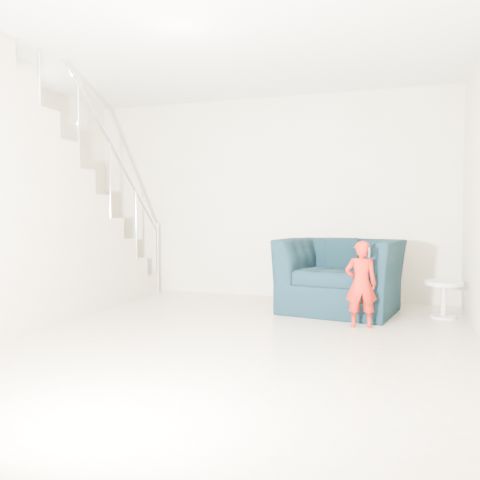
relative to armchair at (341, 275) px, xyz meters
name	(u,v)px	position (x,y,z in m)	size (l,w,h in m)	color
floor	(181,345)	(-1.13, -1.95, -0.42)	(5.50, 5.50, 0.00)	tan
ceiling	(179,26)	(-1.13, -1.95, 2.28)	(5.50, 5.50, 0.00)	silver
back_wall	(264,198)	(-1.13, 0.80, 0.93)	(5.00, 5.00, 0.00)	#C1B69D
armchair	(341,275)	(0.00, 0.00, 0.00)	(1.29, 1.13, 0.84)	black
toddler	(361,284)	(0.29, -0.77, 0.01)	(0.32, 0.21, 0.86)	#93040E
side_table	(444,293)	(1.11, -0.04, -0.15)	(0.40, 0.40, 0.40)	silver
staircase	(32,231)	(-3.13, -1.39, 0.53)	(1.02, 3.03, 3.62)	#ADA089
cushion	(342,253)	(-0.02, 0.25, 0.24)	(0.37, 0.11, 0.35)	black
throw	(288,265)	(-0.60, -0.06, 0.11)	(0.05, 0.49, 0.55)	black
phone	(370,253)	(0.37, -0.82, 0.33)	(0.02, 0.05, 0.10)	black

